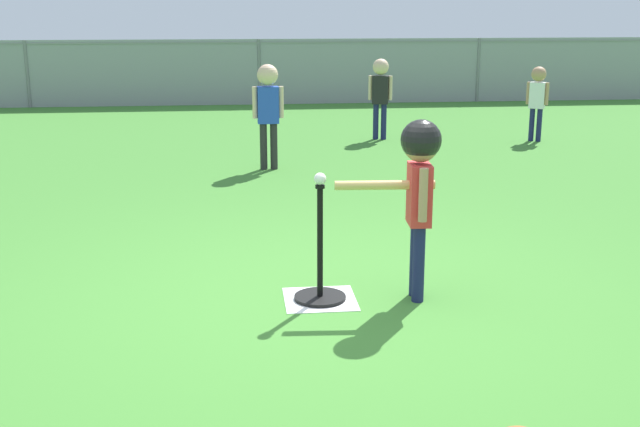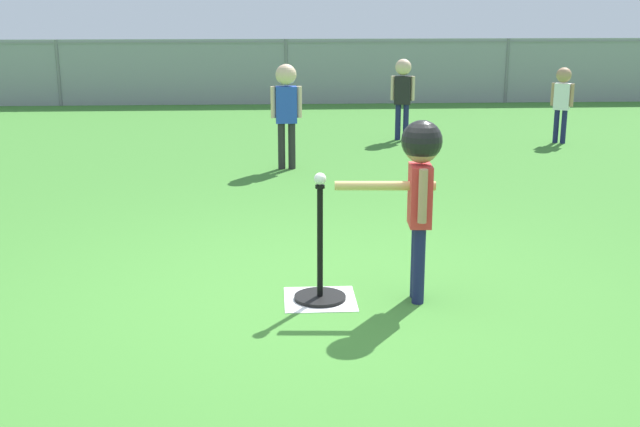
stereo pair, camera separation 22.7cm
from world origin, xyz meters
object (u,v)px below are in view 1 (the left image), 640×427
Objects in this scene: fielder_deep_right at (538,93)px; fielder_near_left at (268,102)px; fielder_deep_center at (380,88)px; batting_tee at (320,281)px; baseball_on_tee at (320,179)px; batter_child at (418,173)px.

fielder_near_left is at bearing -157.81° from fielder_deep_right.
fielder_near_left is 2.40m from fielder_deep_center.
fielder_deep_center is at bearing 49.43° from fielder_near_left.
batting_tee is at bearing -103.76° from fielder_deep_center.
fielder_deep_right is (2.01, -0.37, -0.06)m from fielder_deep_center.
baseball_on_tee reaches higher than batting_tee.
batter_child is (0.59, -0.04, 0.67)m from batting_tee.
fielder_near_left is 3.86m from fielder_deep_right.
baseball_on_tee is 0.59m from batter_child.
batting_tee is 0.64m from baseball_on_tee.
fielder_deep_center reaches higher than baseball_on_tee.
batting_tee is 6.49m from fielder_deep_right.
batting_tee is 0.68× the size of fielder_deep_center.
batter_child is 4.12m from fielder_near_left.
fielder_deep_right is (3.44, 5.48, -0.14)m from baseball_on_tee.
batting_tee is at bearing -88.14° from fielder_near_left.
batting_tee is 9.82× the size of baseball_on_tee.
baseball_on_tee is at bearing -88.14° from fielder_near_left.
batting_tee is 4.07m from fielder_near_left.
fielder_deep_center is (0.84, 5.88, -0.11)m from batter_child.
fielder_deep_right reaches higher than batting_tee.
batter_child reaches higher than baseball_on_tee.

